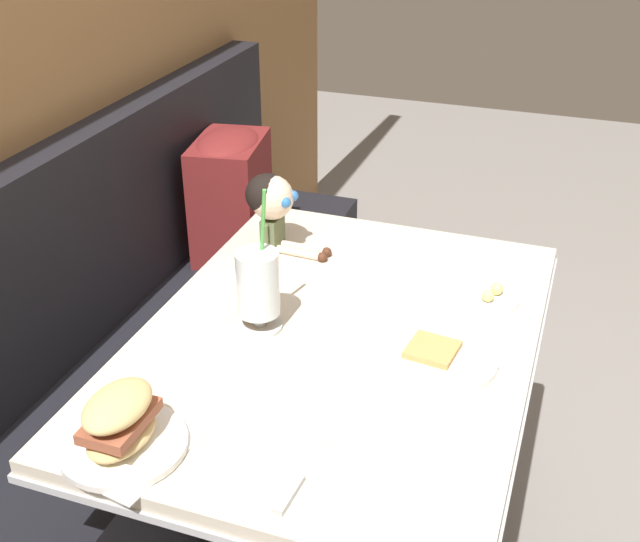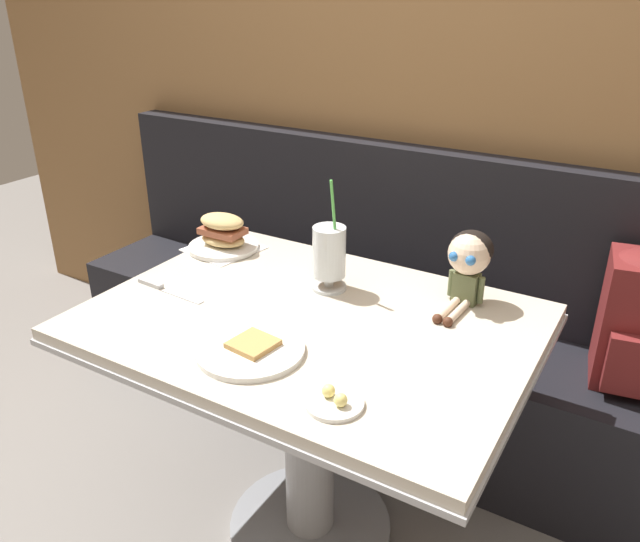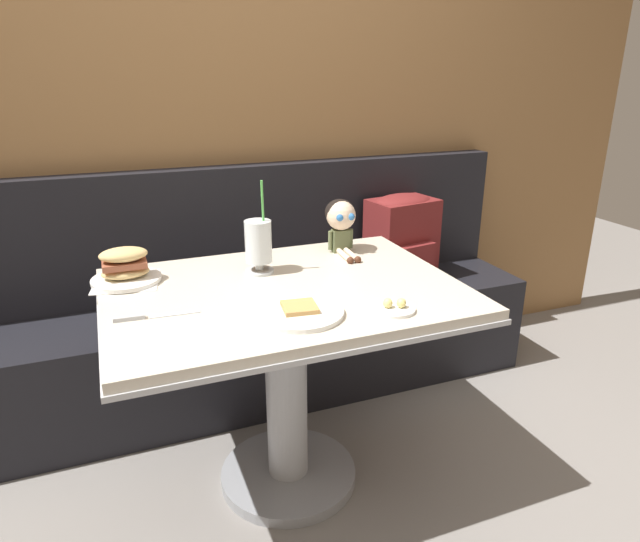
# 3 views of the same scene
# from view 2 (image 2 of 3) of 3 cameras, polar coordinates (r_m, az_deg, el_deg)

# --- Properties ---
(wood_panel_wall) EXTENTS (4.40, 0.08, 2.40)m
(wood_panel_wall) POSITION_cam_2_polar(r_m,az_deg,el_deg) (2.20, 11.37, 16.27)
(wood_panel_wall) COLOR olive
(wood_panel_wall) RESTS_ON ground
(booth_bench) EXTENTS (2.60, 0.48, 1.00)m
(booth_bench) POSITION_cam_2_polar(r_m,az_deg,el_deg) (2.29, 7.41, -6.58)
(booth_bench) COLOR black
(booth_bench) RESTS_ON ground
(diner_table) EXTENTS (1.11, 0.81, 0.74)m
(diner_table) POSITION_cam_2_polar(r_m,az_deg,el_deg) (1.70, -1.00, -9.92)
(diner_table) COLOR beige
(diner_table) RESTS_ON ground
(toast_plate) EXTENTS (0.25, 0.25, 0.03)m
(toast_plate) POSITION_cam_2_polar(r_m,az_deg,el_deg) (1.45, -6.31, -7.06)
(toast_plate) COLOR white
(toast_plate) RESTS_ON diner_table
(milkshake_glass) EXTENTS (0.10, 0.10, 0.32)m
(milkshake_glass) POSITION_cam_2_polar(r_m,az_deg,el_deg) (1.69, 0.84, 1.48)
(milkshake_glass) COLOR silver
(milkshake_glass) RESTS_ON diner_table
(sandwich_plate) EXTENTS (0.23, 0.23, 0.12)m
(sandwich_plate) POSITION_cam_2_polar(r_m,az_deg,el_deg) (1.99, -8.79, 3.20)
(sandwich_plate) COLOR white
(sandwich_plate) RESTS_ON diner_table
(butter_saucer) EXTENTS (0.12, 0.12, 0.04)m
(butter_saucer) POSITION_cam_2_polar(r_m,az_deg,el_deg) (1.28, 1.31, -11.72)
(butter_saucer) COLOR white
(butter_saucer) RESTS_ON diner_table
(butter_knife) EXTENTS (0.24, 0.03, 0.01)m
(butter_knife) POSITION_cam_2_polar(r_m,az_deg,el_deg) (1.79, -14.36, -1.39)
(butter_knife) COLOR silver
(butter_knife) RESTS_ON diner_table
(seated_doll) EXTENTS (0.12, 0.22, 0.20)m
(seated_doll) POSITION_cam_2_polar(r_m,az_deg,el_deg) (1.65, 13.35, 1.19)
(seated_doll) COLOR #5B6642
(seated_doll) RESTS_ON diner_table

